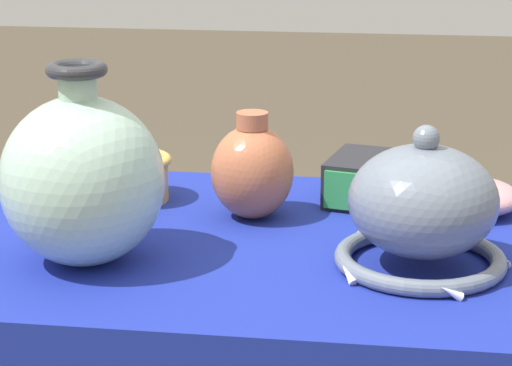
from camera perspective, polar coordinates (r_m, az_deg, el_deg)
display_table at (r=1.41m, az=-1.46°, el=-6.89°), size 1.11×0.62×0.75m
vase_tall_bulbous at (r=1.29m, az=-9.89°, el=0.23°), size 0.21×0.21×0.26m
vase_dome_bell at (r=1.28m, az=9.49°, el=-1.57°), size 0.23×0.23×0.19m
mosaic_tile_box at (r=1.54m, az=6.45°, el=0.20°), size 0.14×0.16×0.07m
bowl_shallow_rose at (r=1.52m, az=12.32°, el=-0.74°), size 0.14×0.14×0.05m
cup_wide_ochre at (r=1.55m, az=-7.07°, el=0.39°), size 0.12×0.12×0.07m
jar_round_terracotta at (r=1.45m, az=-0.21°, el=0.70°), size 0.12×0.12×0.16m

